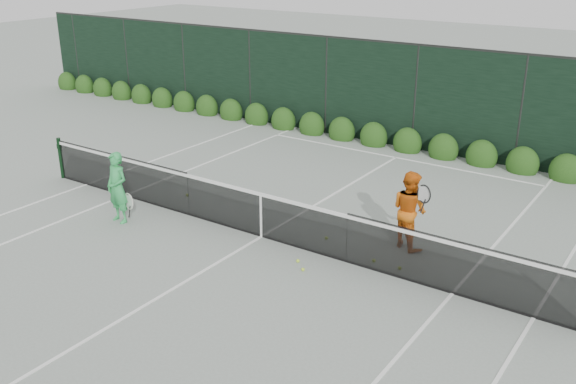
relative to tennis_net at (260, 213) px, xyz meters
The scene contains 8 objects.
ground 0.53m from the tennis_net, ahead, with size 80.00×80.00×0.00m, color gray.
tennis_net is the anchor object (origin of this frame).
player_woman 3.20m from the tennis_net, 160.09° to the right, with size 0.65×0.42×1.57m.
player_man 3.00m from the tennis_net, 25.39° to the left, with size 0.98×0.87×1.59m.
court_lines 0.53m from the tennis_net, ahead, with size 11.03×23.83×0.01m.
windscreen_fence 2.88m from the tennis_net, 89.49° to the right, with size 32.00×21.07×3.06m.
hedge_row 7.16m from the tennis_net, 89.80° to the left, with size 31.66×0.65×0.94m.
tennis_balls 1.23m from the tennis_net, ahead, with size 5.88×1.66×0.07m.
Camera 1 is at (7.24, -9.63, 5.65)m, focal length 40.00 mm.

